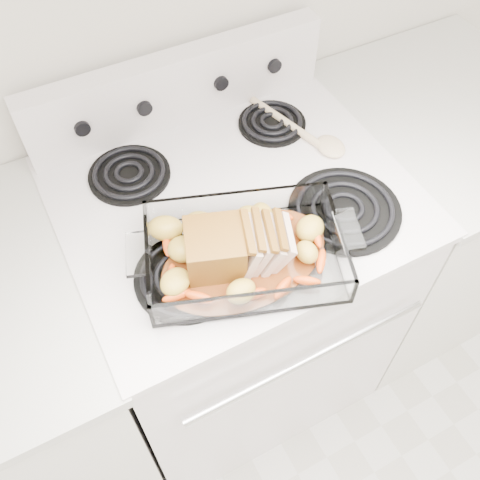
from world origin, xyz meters
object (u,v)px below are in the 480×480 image
counter_right (413,217)px  baking_dish (245,255)px  electric_range (235,295)px  counter_left (10,401)px  pork_roast (231,252)px

counter_right → baking_dish: size_ratio=2.42×
electric_range → counter_left: bearing=-179.9°
counter_right → baking_dish: bearing=-166.2°
counter_left → counter_right: same height
counter_left → pork_roast: pork_roast is taller
pork_roast → electric_range: bearing=62.2°
pork_roast → baking_dish: bearing=0.9°
electric_range → counter_left: (-0.67, -0.00, -0.02)m
counter_left → pork_roast: (0.57, -0.18, 0.53)m
electric_range → baking_dish: bearing=-110.9°
counter_left → baking_dish: size_ratio=2.42×
electric_range → counter_right: (0.66, -0.00, -0.02)m
electric_range → pork_roast: bearing=-118.6°
electric_range → counter_right: electric_range is taller
electric_range → counter_right: size_ratio=1.20×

